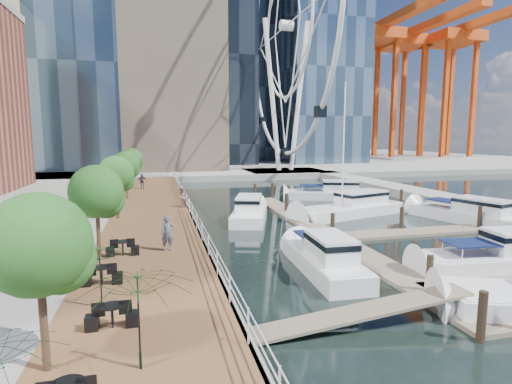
{
  "coord_description": "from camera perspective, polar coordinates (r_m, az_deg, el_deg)",
  "views": [
    {
      "loc": [
        -8.5,
        -16.53,
        6.91
      ],
      "look_at": [
        -1.61,
        11.09,
        3.0
      ],
      "focal_mm": 28.0,
      "sensor_mm": 36.0,
      "label": 1
    }
  ],
  "objects": [
    {
      "name": "ground",
      "position": [
        19.84,
        12.68,
        -12.77
      ],
      "size": [
        520.0,
        520.0,
        0.0
      ],
      "primitive_type": "plane",
      "color": "black",
      "rests_on": "ground"
    },
    {
      "name": "boardwalk",
      "position": [
        32.18,
        -14.64,
        -3.93
      ],
      "size": [
        6.0,
        60.0,
        1.0
      ],
      "primitive_type": "cube",
      "color": "brown",
      "rests_on": "ground"
    },
    {
      "name": "seawall",
      "position": [
        32.28,
        -9.3,
        -3.74
      ],
      "size": [
        0.25,
        60.0,
        1.0
      ],
      "primitive_type": "cube",
      "color": "#595954",
      "rests_on": "ground"
    },
    {
      "name": "land_far",
      "position": [
        119.01,
        -9.92,
        4.62
      ],
      "size": [
        200.0,
        114.0,
        1.0
      ],
      "primitive_type": "cube",
      "color": "gray",
      "rests_on": "ground"
    },
    {
      "name": "breakwater",
      "position": [
        46.78,
        23.71,
        -0.72
      ],
      "size": [
        4.0,
        60.0,
        1.0
      ],
      "primitive_type": "cube",
      "color": "gray",
      "rests_on": "ground"
    },
    {
      "name": "pier",
      "position": [
        72.42,
        4.16,
        2.72
      ],
      "size": [
        14.0,
        12.0,
        1.0
      ],
      "primitive_type": "cube",
      "color": "gray",
      "rests_on": "ground"
    },
    {
      "name": "railing",
      "position": [
        32.08,
        -9.52,
        -1.95
      ],
      "size": [
        0.1,
        60.0,
        1.05
      ],
      "primitive_type": null,
      "color": "white",
      "rests_on": "boardwalk"
    },
    {
      "name": "floating_docks",
      "position": [
        31.87,
        17.5,
        -4.17
      ],
      "size": [
        16.0,
        34.0,
        2.6
      ],
      "color": "#6D6051",
      "rests_on": "ground"
    },
    {
      "name": "ferris_wheel",
      "position": [
        74.59,
        4.37,
        22.56
      ],
      "size": [
        5.8,
        45.6,
        47.8
      ],
      "color": "white",
      "rests_on": "ground"
    },
    {
      "name": "port_cranes",
      "position": [
        136.24,
        20.61,
        12.85
      ],
      "size": [
        40.0,
        52.0,
        38.0
      ],
      "color": "#D84C14",
      "rests_on": "ground"
    },
    {
      "name": "street_trees",
      "position": [
        30.78,
        -19.38,
        2.49
      ],
      "size": [
        2.6,
        42.6,
        4.6
      ],
      "color": "#3F2B1C",
      "rests_on": "ground"
    },
    {
      "name": "cafe_tables",
      "position": [
        15.67,
        -20.59,
        -13.41
      ],
      "size": [
        2.5,
        13.7,
        0.74
      ],
      "color": "black",
      "rests_on": "ground"
    },
    {
      "name": "yacht_foreground",
      "position": [
        24.91,
        31.74,
        -9.49
      ],
      "size": [
        9.73,
        3.54,
        2.15
      ],
      "primitive_type": null,
      "rotation": [
        0.0,
        0.0,
        1.46
      ],
      "color": "white",
      "rests_on": "ground"
    },
    {
      "name": "pedestrian_near",
      "position": [
        21.47,
        -12.53,
        -5.79
      ],
      "size": [
        0.74,
        0.55,
        1.85
      ],
      "primitive_type": "imported",
      "rotation": [
        0.0,
        0.0,
        0.17
      ],
      "color": "#4B4F64",
      "rests_on": "boardwalk"
    },
    {
      "name": "pedestrian_mid",
      "position": [
        34.62,
        -10.54,
        -0.75
      ],
      "size": [
        1.0,
        1.02,
        1.66
      ],
      "primitive_type": "imported",
      "rotation": [
        0.0,
        0.0,
        -2.28
      ],
      "color": "#906D63",
      "rests_on": "boardwalk"
    },
    {
      "name": "pedestrian_far",
      "position": [
        47.7,
        -15.94,
        1.51
      ],
      "size": [
        1.14,
        0.67,
        1.83
      ],
      "primitive_type": "imported",
      "rotation": [
        0.0,
        0.0,
        2.92
      ],
      "color": "#363B44",
      "rests_on": "boardwalk"
    },
    {
      "name": "moored_yachts",
      "position": [
        34.61,
        14.4,
        -3.95
      ],
      "size": [
        22.36,
        35.83,
        11.5
      ],
      "color": "white",
      "rests_on": "ground"
    },
    {
      "name": "cafe_seating",
      "position": [
        11.52,
        -22.13,
        -16.85
      ],
      "size": [
        5.17,
        9.23,
        2.62
      ],
      "color": "#0F391F",
      "rests_on": "ground"
    }
  ]
}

